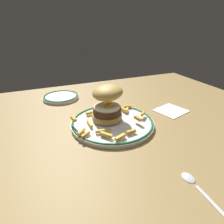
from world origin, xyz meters
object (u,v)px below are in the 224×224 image
(dinner_plate, at_px, (112,122))
(side_plate, at_px, (61,97))
(burger, at_px, (107,102))
(napkin, at_px, (171,110))
(spoon, at_px, (193,182))

(dinner_plate, distance_m, side_plate, 0.33)
(burger, height_order, side_plate, burger)
(side_plate, height_order, napkin, side_plate)
(side_plate, bearing_deg, dinner_plate, -69.35)
(dinner_plate, height_order, spoon, dinner_plate)
(spoon, bearing_deg, napkin, 58.89)
(dinner_plate, height_order, side_plate, same)
(spoon, relative_size, napkin, 1.25)
(burger, distance_m, spoon, 0.35)
(burger, relative_size, spoon, 0.94)
(burger, xyz_separation_m, napkin, (0.26, -0.02, -0.07))
(dinner_plate, relative_size, napkin, 2.55)
(dinner_plate, height_order, napkin, dinner_plate)
(side_plate, distance_m, spoon, 0.64)
(burger, relative_size, napkin, 1.18)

